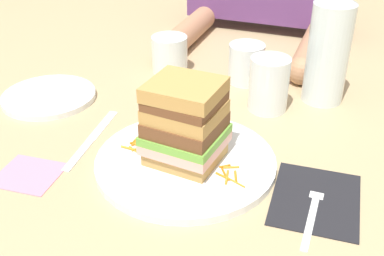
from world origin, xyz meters
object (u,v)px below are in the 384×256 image
empty_tumbler_0 (170,54)px  sandwich (185,123)px  juice_glass (269,87)px  water_bottle (329,46)px  napkin_dark (316,199)px  empty_tumbler_1 (246,63)px  fork (314,206)px  knife (90,140)px  main_plate (185,162)px  side_plate (49,96)px  napkin_pink (29,174)px

empty_tumbler_0 → sandwich: bearing=-63.3°
juice_glass → water_bottle: (0.09, 0.08, 0.07)m
juice_glass → empty_tumbler_0: bearing=158.1°
napkin_dark → empty_tumbler_1: bearing=119.7°
napkin_dark → fork: size_ratio=0.92×
knife → sandwich: bearing=-3.1°
napkin_dark → water_bottle: bearing=96.3°
fork → empty_tumbler_0: (-0.37, 0.37, 0.04)m
main_plate → juice_glass: 0.25m
water_bottle → empty_tumbler_1: 0.18m
empty_tumbler_1 → side_plate: 0.41m
napkin_pink → juice_glass: bearing=49.0°
main_plate → fork: (0.21, -0.03, -0.00)m
water_bottle → empty_tumbler_0: bearing=176.2°
napkin_dark → juice_glass: 0.28m
sandwich → fork: sandwich is taller
water_bottle → napkin_pink: (-0.39, -0.42, -0.11)m
sandwich → knife: (-0.18, 0.01, -0.08)m
main_plate → knife: bearing=176.7°
main_plate → water_bottle: 0.37m
empty_tumbler_0 → knife: bearing=-92.5°
empty_tumbler_1 → empty_tumbler_0: bearing=-177.8°
empty_tumbler_1 → napkin_dark: bearing=-60.3°
fork → knife: 0.39m
fork → knife: (-0.39, 0.05, -0.00)m
empty_tumbler_0 → water_bottle: bearing=-3.8°
fork → napkin_pink: (-0.43, -0.07, -0.00)m
juice_glass → water_bottle: size_ratio=0.41×
sandwich → empty_tumbler_1: 0.34m
napkin_dark → napkin_pink: 0.44m
knife → empty_tumbler_1: bearing=60.2°
napkin_dark → empty_tumbler_1: empty_tumbler_1 is taller
juice_glass → water_bottle: bearing=39.2°
main_plate → knife: size_ratio=1.43×
juice_glass → empty_tumbler_1: (-0.07, 0.11, -0.01)m
sandwich → juice_glass: 0.25m
main_plate → napkin_dark: size_ratio=1.88×
empty_tumbler_1 → side_plate: bearing=-147.6°
side_plate → napkin_dark: bearing=-13.4°
juice_glass → empty_tumbler_0: juice_glass is taller
knife → side_plate: side_plate is taller
fork → knife: fork is taller
knife → empty_tumbler_0: 0.32m
side_plate → napkin_pink: side_plate is taller
main_plate → fork: bearing=-9.5°
sandwich → empty_tumbler_0: 0.37m
napkin_dark → napkin_pink: size_ratio=1.60×
main_plate → sandwich: (-0.00, 0.00, 0.07)m
fork → juice_glass: (-0.13, 0.27, 0.04)m
sandwich → juice_glass: bearing=71.3°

